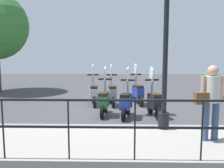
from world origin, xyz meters
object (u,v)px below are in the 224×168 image
Objects in this scene: scooter_near_0 at (154,102)px; scooter_far_0 at (138,92)px; scooter_far_1 at (112,93)px; potted_palm at (210,87)px; pedestrian_with_bag at (211,97)px; scooter_near_1 at (126,102)px; scooter_near_2 at (104,101)px; lamp_post_near at (166,47)px; scooter_far_2 at (94,93)px.

scooter_near_0 is 1.90m from scooter_far_0.
potted_palm is at bearing -73.21° from scooter_far_1.
pedestrian_with_bag is 2.92m from scooter_near_1.
pedestrian_with_bag is at bearing -132.29° from scooter_near_1.
scooter_near_0 is 1.57m from scooter_near_2.
scooter_far_1 is at bearing 28.38° from scooter_near_0.
potted_palm is 0.69× the size of scooter_near_0.
lamp_post_near is 2.87× the size of scooter_near_1.
pedestrian_with_bag reaches higher than scooter_far_0.
potted_palm is at bearing -34.63° from scooter_near_1.
potted_palm is 5.74m from scooter_near_2.
scooter_far_0 is at bearing 5.59° from pedestrian_with_bag.
pedestrian_with_bag is at bearing -132.44° from scooter_near_2.
scooter_near_2 is (-3.47, 4.57, 0.04)m from potted_palm.
scooter_near_0 is at bearing 140.37° from potted_palm.
scooter_near_1 is at bearing 84.67° from scooter_near_0.
lamp_post_near is 2.87× the size of scooter_far_2.
scooter_near_2 and scooter_far_1 have the same top height.
scooter_far_2 is (4.08, 2.85, -0.60)m from pedestrian_with_bag.
potted_palm is 0.69× the size of scooter_far_0.
lamp_post_near is at bearing 173.34° from scooter_far_0.
scooter_far_1 is at bearing 114.20° from potted_palm.
lamp_post_near reaches higher than scooter_near_0.
scooter_near_2 is (0.17, 1.56, 0.00)m from scooter_near_0.
pedestrian_with_bag is 1.50× the size of potted_palm.
scooter_near_1 is at bearing -155.59° from scooter_far_2.
potted_palm is 0.69× the size of scooter_near_1.
scooter_far_0 is (4.25, 1.18, -0.60)m from pedestrian_with_bag.
pedestrian_with_bag is 4.45m from scooter_far_0.
scooter_near_0 is at bearing -138.73° from scooter_far_2.
scooter_near_2 is at bearing 73.57° from scooter_near_0.
pedestrian_with_bag is at bearing -134.11° from lamp_post_near.
scooter_near_2 is at bearing 132.10° from scooter_far_0.
scooter_near_0 and scooter_near_1 have the same top height.
scooter_near_1 is (1.52, 0.87, -1.63)m from lamp_post_near.
scooter_far_0 is at bearing 0.73° from scooter_near_0.
pedestrian_with_bag reaches higher than scooter_near_0.
potted_palm is at bearing -48.12° from scooter_near_2.
scooter_near_0 is at bearing -73.40° from scooter_near_1.
scooter_far_0 is at bearing 117.80° from potted_palm.
pedestrian_with_bag is 1.03× the size of scooter_far_0.
potted_palm is at bearing -74.83° from scooter_far_0.
scooter_far_0 is (-1.78, 3.38, 0.04)m from potted_palm.
potted_palm is at bearing -29.92° from lamp_post_near.
pedestrian_with_bag is 1.03× the size of scooter_far_2.
scooter_near_1 is at bearing 29.71° from lamp_post_near.
lamp_post_near reaches higher than scooter_near_2.
scooter_near_1 is at bearing -172.28° from scooter_far_1.
lamp_post_near is 2.87× the size of scooter_far_0.
pedestrian_with_bag is at bearing -154.10° from scooter_far_2.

